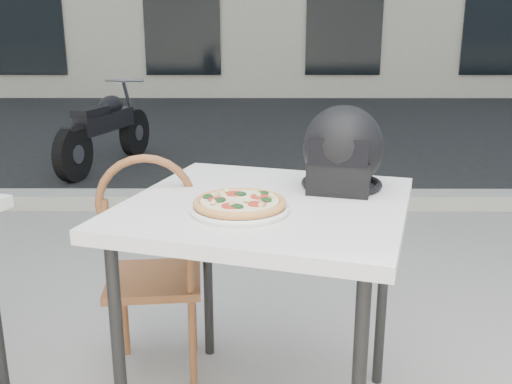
{
  "coord_description": "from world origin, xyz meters",
  "views": [
    {
      "loc": [
        -0.11,
        -1.47,
        1.38
      ],
      "look_at": [
        -0.11,
        0.25,
        0.9
      ],
      "focal_mm": 40.0,
      "sensor_mm": 36.0,
      "label": 1
    }
  ],
  "objects_px": {
    "helmet": "(343,152)",
    "cafe_chair_main": "(152,258)",
    "cafe_table_main": "(267,222)",
    "motorcycle": "(106,131)",
    "pizza": "(240,202)",
    "plate": "(240,209)"
  },
  "relations": [
    {
      "from": "helmet",
      "to": "cafe_chair_main",
      "type": "distance_m",
      "value": 0.84
    },
    {
      "from": "cafe_table_main",
      "to": "motorcycle",
      "type": "height_order",
      "value": "motorcycle"
    },
    {
      "from": "helmet",
      "to": "pizza",
      "type": "bearing_deg",
      "value": -126.25
    },
    {
      "from": "pizza",
      "to": "helmet",
      "type": "bearing_deg",
      "value": 38.53
    },
    {
      "from": "cafe_chair_main",
      "to": "helmet",
      "type": "bearing_deg",
      "value": 166.27
    },
    {
      "from": "cafe_table_main",
      "to": "helmet",
      "type": "height_order",
      "value": "helmet"
    },
    {
      "from": "cafe_chair_main",
      "to": "plate",
      "type": "bearing_deg",
      "value": 127.38
    },
    {
      "from": "cafe_table_main",
      "to": "helmet",
      "type": "bearing_deg",
      "value": 30.01
    },
    {
      "from": "pizza",
      "to": "motorcycle",
      "type": "relative_size",
      "value": 0.21
    },
    {
      "from": "plate",
      "to": "helmet",
      "type": "bearing_deg",
      "value": 38.55
    },
    {
      "from": "plate",
      "to": "pizza",
      "type": "xyz_separation_m",
      "value": [
        -0.0,
        0.0,
        0.02
      ]
    },
    {
      "from": "cafe_table_main",
      "to": "cafe_chair_main",
      "type": "bearing_deg",
      "value": 150.47
    },
    {
      "from": "helmet",
      "to": "motorcycle",
      "type": "height_order",
      "value": "helmet"
    },
    {
      "from": "cafe_table_main",
      "to": "pizza",
      "type": "bearing_deg",
      "value": -124.0
    },
    {
      "from": "plate",
      "to": "pizza",
      "type": "relative_size",
      "value": 1.12
    },
    {
      "from": "cafe_table_main",
      "to": "cafe_chair_main",
      "type": "height_order",
      "value": "cafe_chair_main"
    },
    {
      "from": "cafe_table_main",
      "to": "motorcycle",
      "type": "bearing_deg",
      "value": 111.51
    },
    {
      "from": "cafe_table_main",
      "to": "helmet",
      "type": "xyz_separation_m",
      "value": [
        0.27,
        0.15,
        0.21
      ]
    },
    {
      "from": "cafe_table_main",
      "to": "cafe_chair_main",
      "type": "xyz_separation_m",
      "value": [
        -0.44,
        0.25,
        -0.23
      ]
    },
    {
      "from": "cafe_chair_main",
      "to": "cafe_table_main",
      "type": "bearing_deg",
      "value": 144.44
    },
    {
      "from": "pizza",
      "to": "helmet",
      "type": "height_order",
      "value": "helmet"
    },
    {
      "from": "pizza",
      "to": "motorcycle",
      "type": "height_order",
      "value": "pizza"
    }
  ]
}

